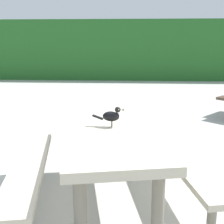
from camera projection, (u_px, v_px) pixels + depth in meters
ground_plane at (116, 222)px, 2.49m from camera, size 60.00×60.00×0.00m
hedge_wall at (128, 50)px, 12.27m from camera, size 28.00×1.74×2.34m
picnic_table_foreground at (108, 148)px, 2.65m from camera, size 1.97×1.99×0.74m
bird_grackle at (112, 116)px, 2.62m from camera, size 0.29×0.09×0.18m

